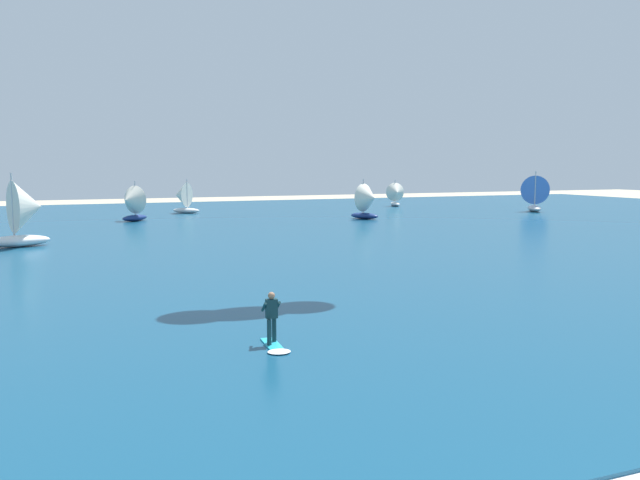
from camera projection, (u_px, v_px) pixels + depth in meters
ocean at (180, 234)px, 53.56m from camera, size 160.00×90.00×0.10m
kitesurfer at (273, 327)px, 20.38m from camera, size 0.75×1.99×1.67m
sailboat_near_shore at (534, 193)px, 78.89m from camera, size 3.84×4.29×4.78m
sailboat_mid_left at (131, 203)px, 64.85m from camera, size 3.50×3.42×3.93m
sailboat_center_horizon at (26, 213)px, 45.09m from camera, size 4.48×3.94×5.04m
sailboat_outermost at (368, 201)px, 67.44m from camera, size 3.24×3.63×4.07m
sailboat_anchored_offshore at (182, 197)px, 75.77m from camera, size 3.52×3.36×3.92m
sailboat_mid_right at (396, 194)px, 88.15m from camera, size 2.71×3.10×3.50m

